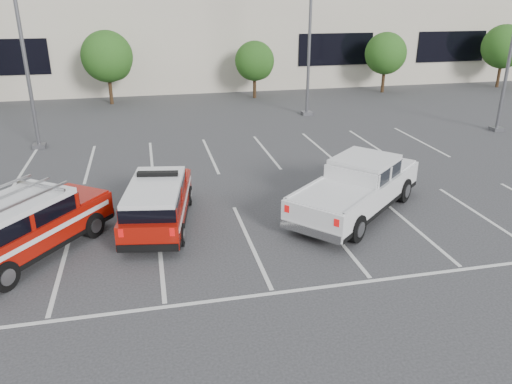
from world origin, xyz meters
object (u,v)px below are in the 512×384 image
Objects in this scene: convention_building at (174,23)px; tree_right at (386,55)px; light_pole_left at (21,38)px; ladder_suv at (23,231)px; tree_far_right at (504,48)px; fire_chief_suv at (158,205)px; tree_mid_right at (256,62)px; light_pole_mid at (310,27)px; tree_mid_left at (109,58)px; white_pickup at (357,192)px.

tree_right is (14.91, -9.82, -1.95)m from convention_building.
light_pole_left is 12.32m from ladder_suv.
tree_far_right reaches higher than fire_chief_suv.
light_pole_left is at bearing -156.49° from tree_right.
ladder_suv is (-6.63, -31.28, -3.91)m from convention_building.
tree_mid_right is 0.39× the size of light_pole_mid.
tree_far_right is (20.00, 0.00, 0.54)m from tree_mid_right.
fire_chief_suv is at bearing -62.17° from light_pole_left.
tree_mid_right is at bearing 78.77° from fire_chief_suv.
fire_chief_suv is (-7.72, -20.21, -1.80)m from tree_mid_right.
tree_mid_left is 0.95× the size of fire_chief_suv.
tree_right is 0.74× the size of white_pickup.
light_pole_mid is at bearing 85.58° from ladder_suv.
tree_far_right is at bearing 0.00° from tree_right.
tree_mid_left is 0.47× the size of light_pole_mid.
tree_right is at bearing 0.00° from tree_mid_right.
tree_mid_left reaches higher than tree_mid_right.
tree_mid_right is at bearing -0.00° from tree_mid_left.
ladder_suv reaches higher than white_pickup.
light_pole_left is at bearing -163.11° from tree_far_right.
tree_mid_left is at bearing 122.58° from ladder_suv.
fire_chief_suv is 4.02m from ladder_suv.
light_pole_left is 1.93× the size of ladder_suv.
light_pole_mid reaches higher than tree_far_right.
tree_mid_left and tree_far_right have the same top height.
white_pickup is (-2.97, -14.59, -4.44)m from light_pole_mid.
ladder_suv is at bearing -152.23° from fire_chief_suv.
white_pickup is (-11.06, -20.63, -2.03)m from tree_right.
tree_mid_left is 10.73m from light_pole_left.
convention_building reaches higher than fire_chief_suv.
convention_building is 11.20m from tree_mid_right.
white_pickup is 10.51m from ladder_suv.
tree_right is 10.00m from tree_far_right.
tree_far_right reaches higher than white_pickup.
convention_building reaches higher than tree_mid_left.
tree_mid_right reaches higher than fire_chief_suv.
ladder_suv is (1.55, -11.41, -4.38)m from light_pole_left.
ladder_suv is at bearing -82.26° from light_pole_left.
tree_right is (10.00, 0.00, 0.27)m from tree_mid_right.
tree_far_right is 19.19m from light_pole_mid.
light_pole_mid reaches higher than tree_right.
tree_mid_right reaches higher than white_pickup.
tree_far_right is 0.91× the size of ladder_suv.
tree_far_right is at bearing 70.91° from ladder_suv.
tree_far_right reaches higher than ladder_suv.
fire_chief_suv is at bearing 54.77° from ladder_suv.
white_pickup is (6.66, -0.42, 0.05)m from fire_chief_suv.
convention_building is 12.38× the size of tree_far_right.
convention_building is at bearing 62.60° from tree_mid_left.
tree_right reaches higher than tree_mid_right.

